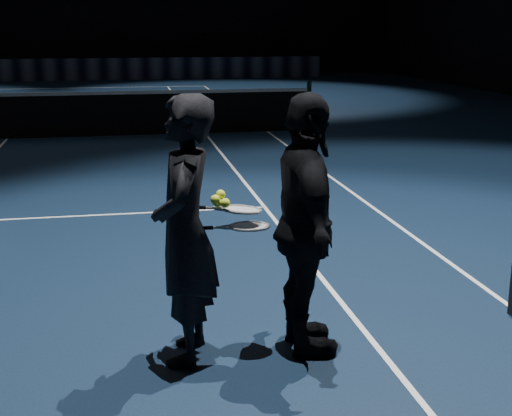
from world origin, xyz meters
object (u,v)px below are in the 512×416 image
Objects in this scene: racket_upper at (242,210)px; player_b at (306,226)px; player_a at (185,231)px; racket_lower at (250,226)px; tennis_balls at (221,200)px.

player_b is at bearing -9.08° from racket_upper.
player_b is 2.77× the size of racket_upper.
player_b is (0.85, -0.04, 0.00)m from player_a.
player_a is at bearing -178.29° from racket_upper.
player_a is 2.77× the size of racket_lower.
player_b is 0.63m from tennis_balls.
player_a is 0.33m from tennis_balls.
racket_lower is (0.45, -0.02, 0.02)m from player_a.
player_a reaches higher than racket_lower.
racket_lower is 1.00× the size of racket_upper.
player_b reaches higher than racket_lower.
tennis_balls is at bearing -170.43° from racket_upper.
player_a is 0.42m from racket_upper.
player_b reaches higher than racket_upper.
racket_lower is 0.13m from racket_upper.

